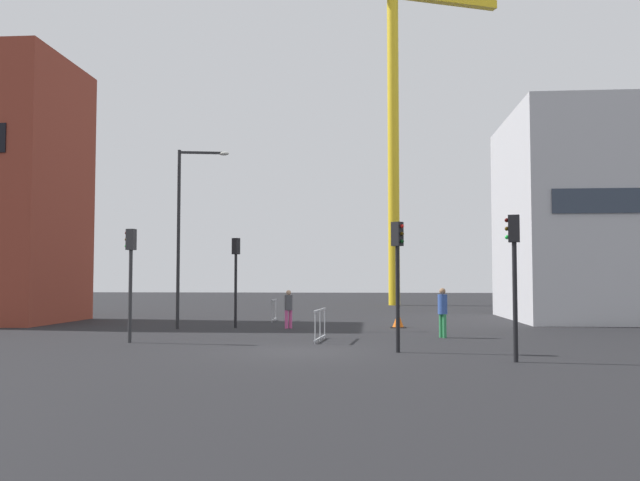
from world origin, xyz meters
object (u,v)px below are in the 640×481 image
(traffic_cone_by_barrier, at_px, (398,320))
(traffic_light_median, at_px, (131,266))
(traffic_light_island, at_px, (236,267))
(pedestrian_waiting, at_px, (443,309))
(traffic_light_verge, at_px, (514,262))
(construction_crane, at_px, (395,100))
(streetlamp_tall, at_px, (185,222))
(pedestrian_walking, at_px, (289,306))
(traffic_light_far, at_px, (398,264))

(traffic_cone_by_barrier, bearing_deg, traffic_light_median, -140.27)
(traffic_light_island, distance_m, pedestrian_waiting, 9.54)
(traffic_light_verge, distance_m, traffic_light_island, 14.73)
(traffic_light_island, bearing_deg, pedestrian_waiting, -26.83)
(traffic_light_median, distance_m, pedestrian_waiting, 10.97)
(construction_crane, distance_m, traffic_cone_by_barrier, 29.29)
(pedestrian_waiting, bearing_deg, traffic_light_median, -165.55)
(streetlamp_tall, bearing_deg, traffic_light_verge, -42.12)
(traffic_cone_by_barrier, bearing_deg, traffic_light_island, -175.00)
(pedestrian_walking, bearing_deg, traffic_light_verge, -57.04)
(traffic_light_median, distance_m, traffic_light_verge, 12.40)
(streetlamp_tall, relative_size, traffic_cone_by_barrier, 11.33)
(traffic_light_far, height_order, traffic_light_median, traffic_light_median)
(traffic_light_far, height_order, pedestrian_walking, traffic_light_far)
(traffic_light_verge, height_order, traffic_cone_by_barrier, traffic_light_verge)
(construction_crane, xyz_separation_m, traffic_light_verge, (1.73, -36.30, -13.89))
(construction_crane, bearing_deg, traffic_light_median, -107.20)
(traffic_light_far, distance_m, traffic_light_island, 11.34)
(traffic_light_far, distance_m, pedestrian_waiting, 5.48)
(construction_crane, relative_size, streetlamp_tall, 3.40)
(construction_crane, xyz_separation_m, traffic_light_island, (-7.79, -25.06, -13.82))
(traffic_light_verge, distance_m, traffic_cone_by_barrier, 12.32)
(construction_crane, distance_m, traffic_light_far, 36.99)
(traffic_light_far, relative_size, traffic_light_verge, 1.00)
(traffic_light_median, height_order, pedestrian_walking, traffic_light_median)
(traffic_light_verge, relative_size, pedestrian_walking, 2.31)
(streetlamp_tall, height_order, traffic_light_island, streetlamp_tall)
(construction_crane, distance_m, traffic_light_verge, 38.91)
(traffic_light_median, height_order, traffic_cone_by_barrier, traffic_light_median)
(traffic_light_median, bearing_deg, streetlamp_tall, 89.07)
(traffic_light_median, bearing_deg, pedestrian_waiting, 14.45)
(traffic_light_median, relative_size, traffic_light_verge, 1.00)
(traffic_light_median, distance_m, traffic_cone_by_barrier, 12.05)
(traffic_light_verge, height_order, pedestrian_waiting, traffic_light_verge)
(streetlamp_tall, xyz_separation_m, pedestrian_walking, (4.34, 0.66, -3.57))
(traffic_light_far, relative_size, traffic_light_median, 1.00)
(traffic_light_far, xyz_separation_m, pedestrian_waiting, (1.77, 4.96, -1.50))
(traffic_light_median, bearing_deg, traffic_light_verge, -20.23)
(construction_crane, height_order, pedestrian_waiting, construction_crane)
(traffic_light_median, height_order, traffic_light_island, traffic_light_island)
(traffic_light_far, xyz_separation_m, pedestrian_walking, (-4.30, 9.05, -1.60))
(pedestrian_waiting, relative_size, traffic_cone_by_barrier, 2.65)
(streetlamp_tall, bearing_deg, construction_crane, 69.24)
(traffic_light_island, bearing_deg, traffic_light_verge, -49.77)
(pedestrian_walking, bearing_deg, construction_crane, 77.77)
(construction_crane, relative_size, pedestrian_waiting, 14.53)
(construction_crane, relative_size, pedestrian_walking, 15.89)
(traffic_light_far, relative_size, pedestrian_walking, 2.32)
(traffic_light_far, bearing_deg, streetlamp_tall, 135.83)
(traffic_light_island, relative_size, pedestrian_waiting, 2.18)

